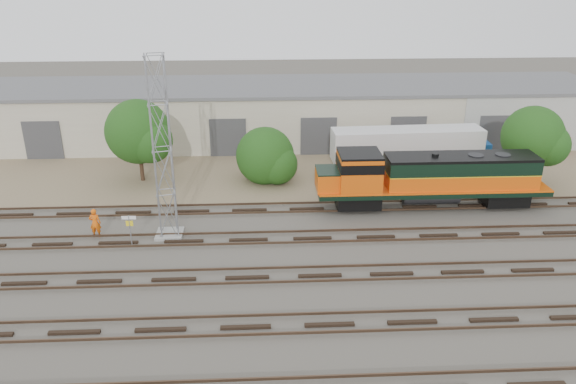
{
  "coord_description": "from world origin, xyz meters",
  "views": [
    {
      "loc": [
        -3.1,
        -29.67,
        16.18
      ],
      "look_at": [
        -1.41,
        4.0,
        2.2
      ],
      "focal_mm": 35.0,
      "sensor_mm": 36.0,
      "label": 1
    }
  ],
  "objects_px": {
    "signal_tower": "(162,153)",
    "semi_trailer": "(410,145)",
    "worker": "(95,223)",
    "locomotive": "(429,178)"
  },
  "relations": [
    {
      "from": "locomotive",
      "to": "semi_trailer",
      "type": "bearing_deg",
      "value": 86.27
    },
    {
      "from": "worker",
      "to": "semi_trailer",
      "type": "relative_size",
      "value": 0.16
    },
    {
      "from": "locomotive",
      "to": "signal_tower",
      "type": "bearing_deg",
      "value": -168.67
    },
    {
      "from": "signal_tower",
      "to": "worker",
      "type": "relative_size",
      "value": 5.9
    },
    {
      "from": "locomotive",
      "to": "worker",
      "type": "distance_m",
      "value": 22.34
    },
    {
      "from": "locomotive",
      "to": "semi_trailer",
      "type": "xyz_separation_m",
      "value": [
        0.45,
        6.95,
        0.1
      ]
    },
    {
      "from": "worker",
      "to": "semi_trailer",
      "type": "bearing_deg",
      "value": -155.39
    },
    {
      "from": "signal_tower",
      "to": "worker",
      "type": "xyz_separation_m",
      "value": [
        -4.57,
        0.04,
        -4.55
      ]
    },
    {
      "from": "signal_tower",
      "to": "worker",
      "type": "height_order",
      "value": "signal_tower"
    },
    {
      "from": "signal_tower",
      "to": "semi_trailer",
      "type": "relative_size",
      "value": 0.93
    }
  ]
}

